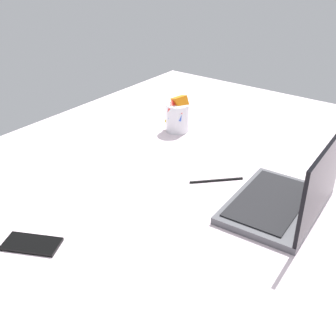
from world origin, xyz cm
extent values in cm
cube|color=silver|center=(0.00, 0.00, 9.00)|extent=(180.00, 140.00, 18.00)
cube|color=#4C4C51|center=(4.66, 34.67, 19.00)|extent=(34.07, 24.57, 2.00)
cube|color=black|center=(4.73, 33.18, 20.20)|extent=(29.79, 18.38, 0.40)
cube|color=black|center=(4.13, 45.66, 30.50)|extent=(33.01, 2.60, 21.00)
cylinder|color=silver|center=(-22.77, -18.62, 23.50)|extent=(9.00, 9.00, 11.00)
cube|color=yellow|center=(-22.86, -20.22, 21.25)|extent=(7.61, 6.87, 6.02)
cube|color=blue|center=(-23.66, -19.09, 23.34)|extent=(7.21, 6.95, 5.93)
cube|color=blue|center=(-21.98, -18.01, 25.42)|extent=(7.30, 6.24, 5.69)
cube|color=red|center=(-21.97, -18.46, 27.52)|extent=(8.04, 7.61, 6.55)
cube|color=orange|center=(-24.34, -18.81, 29.60)|extent=(7.06, 8.02, 5.78)
cube|color=black|center=(55.63, -6.94, 18.40)|extent=(12.24, 15.56, 0.80)
cube|color=black|center=(1.64, 13.81, 18.30)|extent=(12.53, 12.35, 0.60)
camera|label=1|loc=(100.34, 68.45, 84.87)|focal=44.55mm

